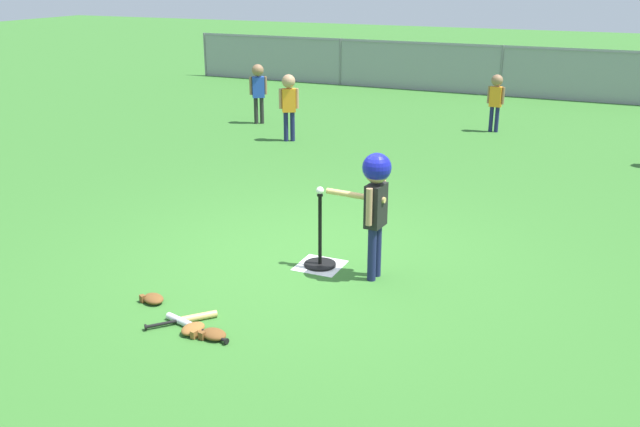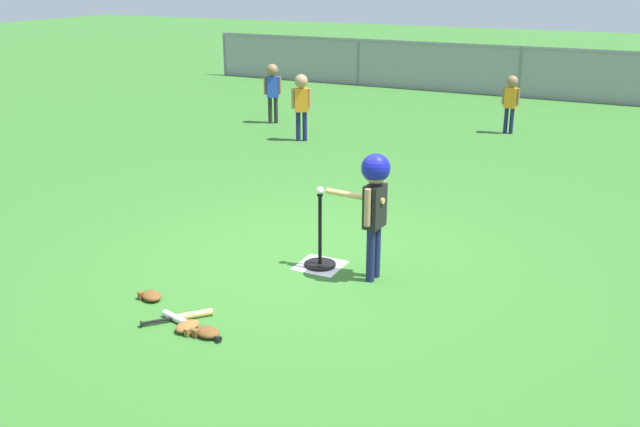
% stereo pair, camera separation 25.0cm
% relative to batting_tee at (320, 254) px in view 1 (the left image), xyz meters
% --- Properties ---
extents(ground_plane, '(60.00, 60.00, 0.00)m').
position_rel_batting_tee_xyz_m(ground_plane, '(-0.19, 0.10, -0.12)').
color(ground_plane, '#336B28').
extents(home_plate, '(0.44, 0.44, 0.01)m').
position_rel_batting_tee_xyz_m(home_plate, '(0.00, -0.00, -0.12)').
color(home_plate, white).
rests_on(home_plate, ground_plane).
extents(batting_tee, '(0.32, 0.32, 0.75)m').
position_rel_batting_tee_xyz_m(batting_tee, '(0.00, 0.00, 0.00)').
color(batting_tee, black).
rests_on(batting_tee, ground_plane).
extents(baseball_on_tee, '(0.07, 0.07, 0.07)m').
position_rel_batting_tee_xyz_m(baseball_on_tee, '(0.00, 0.00, 0.66)').
color(baseball_on_tee, white).
rests_on(baseball_on_tee, batting_tee).
extents(batter_child, '(0.64, 0.35, 1.22)m').
position_rel_batting_tee_xyz_m(batter_child, '(0.58, -0.05, 0.75)').
color(batter_child, '#191E4C').
rests_on(batter_child, ground_plane).
extents(fielder_deep_left, '(0.30, 0.20, 1.03)m').
position_rel_batting_tee_xyz_m(fielder_deep_left, '(0.41, 6.80, 0.54)').
color(fielder_deep_left, '#191E4C').
rests_on(fielder_deep_left, ground_plane).
extents(fielder_near_left, '(0.29, 0.23, 1.12)m').
position_rel_batting_tee_xyz_m(fielder_near_left, '(-3.80, 5.72, 0.59)').
color(fielder_near_left, '#262626').
rests_on(fielder_near_left, ground_plane).
extents(fielder_near_right, '(0.30, 0.23, 1.13)m').
position_rel_batting_tee_xyz_m(fielder_near_right, '(-2.64, 4.66, 0.60)').
color(fielder_near_right, '#191E4C').
rests_on(fielder_near_right, ground_plane).
extents(spare_bat_silver, '(0.69, 0.23, 0.06)m').
position_rel_batting_tee_xyz_m(spare_bat_silver, '(-0.48, -1.60, -0.09)').
color(spare_bat_silver, silver).
rests_on(spare_bat_silver, ground_plane).
extents(spare_bat_wood, '(0.45, 0.48, 0.06)m').
position_rel_batting_tee_xyz_m(spare_bat_wood, '(-0.51, -1.50, -0.09)').
color(spare_bat_wood, '#DBB266').
rests_on(spare_bat_wood, ground_plane).
extents(glove_by_plate, '(0.25, 0.20, 0.07)m').
position_rel_batting_tee_xyz_m(glove_by_plate, '(-0.19, -1.67, -0.09)').
color(glove_by_plate, brown).
rests_on(glove_by_plate, ground_plane).
extents(glove_near_bats, '(0.27, 0.24, 0.07)m').
position_rel_batting_tee_xyz_m(glove_near_bats, '(-1.02, -1.34, -0.09)').
color(glove_near_bats, brown).
rests_on(glove_near_bats, ground_plane).
extents(glove_tossed_aside, '(0.19, 0.24, 0.07)m').
position_rel_batting_tee_xyz_m(glove_tossed_aside, '(-0.39, -1.66, -0.09)').
color(glove_tossed_aside, brown).
rests_on(glove_tossed_aside, ground_plane).
extents(outfield_fence, '(16.06, 0.06, 1.15)m').
position_rel_batting_tee_xyz_m(outfield_fence, '(-0.19, 10.71, 0.49)').
color(outfield_fence, slate).
rests_on(outfield_fence, ground_plane).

